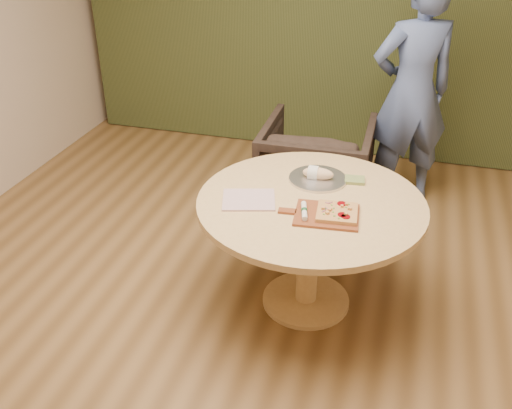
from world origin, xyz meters
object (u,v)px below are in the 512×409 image
at_px(flatbread_pizza, 337,212).
at_px(person_standing, 411,93).
at_px(cutlery_roll, 304,211).
at_px(armchair, 317,164).
at_px(pizza_paddle, 325,215).
at_px(serving_tray, 318,179).
at_px(pedestal_table, 310,221).
at_px(bread_roll, 317,173).

distance_m(flatbread_pizza, person_standing, 1.73).
relative_size(cutlery_roll, armchair, 0.23).
distance_m(pizza_paddle, cutlery_roll, 0.12).
bearing_deg(serving_tray, pizza_paddle, -74.18).
bearing_deg(pedestal_table, cutlery_roll, -91.87).
relative_size(pizza_paddle, flatbread_pizza, 1.91).
xyz_separation_m(serving_tray, bread_roll, (-0.01, 0.00, 0.04)).
bearing_deg(armchair, person_standing, -148.39).
bearing_deg(flatbread_pizza, cutlery_roll, -167.28).
relative_size(flatbread_pizza, armchair, 0.28).
relative_size(cutlery_roll, bread_roll, 1.02).
bearing_deg(pizza_paddle, pedestal_table, 119.80).
bearing_deg(bread_roll, cutlery_roll, -88.08).
relative_size(flatbread_pizza, bread_roll, 1.24).
xyz_separation_m(serving_tray, armchair, (-0.16, 0.89, -0.34)).
distance_m(bread_roll, armchair, 0.97).
distance_m(cutlery_roll, serving_tray, 0.44).
xyz_separation_m(pizza_paddle, armchair, (-0.27, 1.30, -0.34)).
relative_size(flatbread_pizza, serving_tray, 0.67).
bearing_deg(pedestal_table, person_standing, 73.26).
bearing_deg(serving_tray, bread_roll, 180.00).
relative_size(pizza_paddle, bread_roll, 2.37).
height_order(flatbread_pizza, bread_roll, bread_roll).
bearing_deg(armchair, pizza_paddle, 100.91).
distance_m(pedestal_table, pizza_paddle, 0.24).
bearing_deg(pedestal_table, bread_roll, 94.44).
height_order(pedestal_table, person_standing, person_standing).
relative_size(pizza_paddle, person_standing, 0.25).
relative_size(pedestal_table, bread_roll, 6.88).
xyz_separation_m(pedestal_table, person_standing, (0.47, 1.56, 0.31)).
bearing_deg(bread_roll, armchair, 99.48).
xyz_separation_m(pedestal_table, bread_roll, (-0.02, 0.26, 0.18)).
bearing_deg(person_standing, pedestal_table, 46.22).
relative_size(serving_tray, person_standing, 0.19).
distance_m(pizza_paddle, armchair, 1.37).
xyz_separation_m(cutlery_roll, person_standing, (0.47, 1.73, 0.14)).
bearing_deg(pizza_paddle, cutlery_roll, -172.06).
height_order(pedestal_table, armchair, armchair).
relative_size(armchair, person_standing, 0.46).
height_order(pedestal_table, serving_tray, serving_tray).
xyz_separation_m(pedestal_table, armchair, (-0.17, 1.15, -0.19)).
distance_m(pizza_paddle, flatbread_pizza, 0.07).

